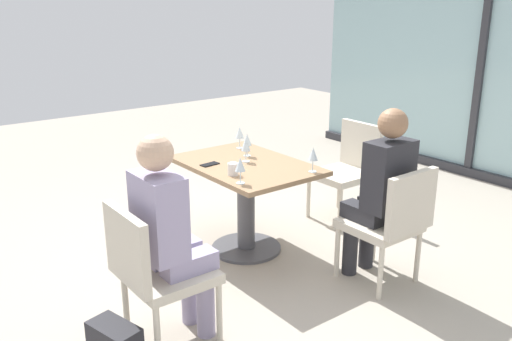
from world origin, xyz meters
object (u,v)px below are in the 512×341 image
(person_front_right, at_px, (169,230))
(person_far_right, at_px, (381,187))
(wine_glass_0, at_px, (247,140))
(coffee_cup, at_px, (233,169))
(chair_near_window, at_px, (349,165))
(wine_glass_3, at_px, (313,155))
(wine_glass_4, at_px, (240,165))
(chair_far_right, at_px, (391,219))
(cell_phone_on_table, at_px, (210,164))
(wine_glass_2, at_px, (240,133))
(chair_front_right, at_px, (154,268))
(wine_glass_1, at_px, (246,145))
(dining_table_main, at_px, (246,189))

(person_front_right, height_order, person_far_right, same)
(wine_glass_0, xyz_separation_m, coffee_cup, (0.33, -0.38, -0.09))
(chair_near_window, height_order, coffee_cup, chair_near_window)
(person_far_right, distance_m, wine_glass_3, 0.54)
(wine_glass_0, xyz_separation_m, wine_glass_4, (0.52, -0.44, 0.00))
(person_far_right, bearing_deg, chair_far_right, 0.00)
(chair_near_window, xyz_separation_m, person_front_right, (0.70, -2.22, 0.20))
(cell_phone_on_table, bearing_deg, person_far_right, 27.40)
(wine_glass_0, relative_size, cell_phone_on_table, 1.28)
(wine_glass_0, height_order, wine_glass_2, same)
(person_far_right, xyz_separation_m, wine_glass_4, (-0.58, -0.77, 0.16))
(chair_front_right, distance_m, cell_phone_on_table, 1.26)
(chair_near_window, distance_m, wine_glass_1, 1.20)
(wine_glass_2, xyz_separation_m, coffee_cup, (0.56, -0.47, -0.09))
(dining_table_main, xyz_separation_m, person_far_right, (0.95, 0.46, 0.18))
(wine_glass_3, bearing_deg, cell_phone_on_table, -140.54)
(wine_glass_0, relative_size, wine_glass_2, 1.00)
(wine_glass_1, height_order, coffee_cup, wine_glass_1)
(wine_glass_1, bearing_deg, dining_table_main, -38.92)
(chair_front_right, distance_m, wine_glass_0, 1.59)
(chair_front_right, height_order, person_far_right, person_far_right)
(person_front_right, height_order, wine_glass_2, person_front_right)
(chair_near_window, relative_size, cell_phone_on_table, 6.04)
(wine_glass_4, bearing_deg, dining_table_main, 139.25)
(chair_near_window, xyz_separation_m, wine_glass_3, (0.48, -0.91, 0.37))
(wine_glass_2, bearing_deg, chair_near_window, 68.26)
(wine_glass_1, relative_size, wine_glass_2, 1.00)
(person_front_right, relative_size, wine_glass_2, 6.81)
(dining_table_main, xyz_separation_m, person_front_right, (0.70, -1.05, 0.18))
(person_far_right, bearing_deg, wine_glass_2, -169.77)
(wine_glass_3, bearing_deg, chair_far_right, 19.15)
(chair_near_window, xyz_separation_m, wine_glass_0, (-0.15, -1.04, 0.37))
(person_front_right, bearing_deg, coffee_cup, 122.88)
(chair_far_right, xyz_separation_m, wine_glass_2, (-1.44, -0.24, 0.37))
(chair_front_right, xyz_separation_m, person_front_right, (-0.00, 0.11, 0.20))
(chair_front_right, xyz_separation_m, chair_far_right, (0.36, 1.62, 0.00))
(person_front_right, bearing_deg, wine_glass_2, 130.42)
(chair_front_right, relative_size, chair_far_right, 1.00)
(dining_table_main, xyz_separation_m, chair_far_right, (1.06, 0.46, -0.02))
(chair_front_right, bearing_deg, person_front_right, 90.00)
(chair_front_right, xyz_separation_m, person_far_right, (0.25, 1.62, 0.20))
(wine_glass_1, xyz_separation_m, cell_phone_on_table, (-0.10, -0.27, -0.13))
(wine_glass_4, bearing_deg, wine_glass_2, 144.41)
(person_front_right, xyz_separation_m, wine_glass_1, (-0.73, 1.08, 0.16))
(chair_front_right, xyz_separation_m, wine_glass_3, (-0.23, 1.42, 0.37))
(person_front_right, height_order, wine_glass_0, person_front_right)
(dining_table_main, distance_m, wine_glass_0, 0.40)
(chair_far_right, relative_size, person_far_right, 0.69)
(chair_near_window, distance_m, wine_glass_3, 1.09)
(chair_far_right, height_order, wine_glass_2, wine_glass_2)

